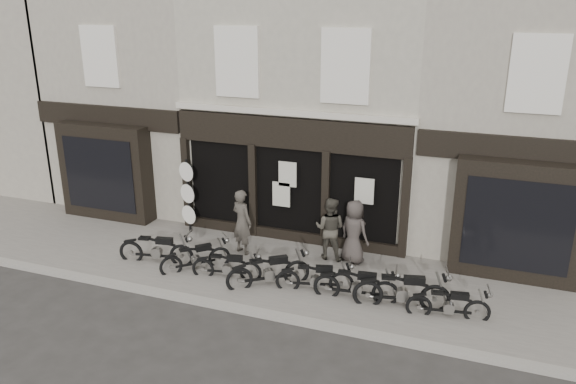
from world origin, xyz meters
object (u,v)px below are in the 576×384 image
(motorcycle_6, at_px, (403,294))
(motorcycle_4, at_px, (315,280))
(advert_sign_post, at_px, (188,199))
(motorcycle_0, at_px, (157,252))
(motorcycle_2, at_px, (228,269))
(motorcycle_7, at_px, (449,307))
(motorcycle_3, at_px, (269,274))
(motorcycle_5, at_px, (357,288))
(man_right, at_px, (354,232))
(man_left, at_px, (242,222))
(man_centre, at_px, (330,228))
(motorcycle_1, at_px, (196,260))

(motorcycle_6, bearing_deg, motorcycle_4, 165.91)
(motorcycle_4, bearing_deg, advert_sign_post, 140.73)
(motorcycle_0, relative_size, motorcycle_2, 1.15)
(motorcycle_6, bearing_deg, advert_sign_post, 149.48)
(motorcycle_2, relative_size, motorcycle_6, 0.82)
(motorcycle_6, xyz_separation_m, advert_sign_post, (-7.06, 2.25, 0.77))
(motorcycle_7, relative_size, advert_sign_post, 0.77)
(motorcycle_4, relative_size, motorcycle_6, 0.85)
(motorcycle_3, relative_size, motorcycle_5, 0.91)
(motorcycle_2, distance_m, motorcycle_4, 2.40)
(motorcycle_2, distance_m, motorcycle_5, 3.49)
(motorcycle_7, relative_size, man_right, 1.05)
(advert_sign_post, bearing_deg, motorcycle_6, -0.43)
(man_left, height_order, advert_sign_post, advert_sign_post)
(motorcycle_7, bearing_deg, motorcycle_3, 170.23)
(man_centre, bearing_deg, man_left, 12.26)
(man_centre, bearing_deg, motorcycle_4, 95.82)
(motorcycle_3, height_order, man_right, man_right)
(motorcycle_1, bearing_deg, motorcycle_5, -45.30)
(motorcycle_1, relative_size, motorcycle_6, 0.69)
(man_left, bearing_deg, advert_sign_post, 3.17)
(man_right, bearing_deg, man_left, 33.33)
(motorcycle_1, height_order, man_centre, man_centre)
(motorcycle_4, distance_m, man_right, 2.08)
(man_centre, xyz_separation_m, man_right, (0.69, -0.01, 0.01))
(motorcycle_0, height_order, motorcycle_3, motorcycle_3)
(motorcycle_1, height_order, man_right, man_right)
(motorcycle_0, bearing_deg, man_left, 23.58)
(motorcycle_4, height_order, man_right, man_right)
(motorcycle_4, xyz_separation_m, man_left, (-2.65, 1.39, 0.70))
(motorcycle_3, height_order, man_left, man_left)
(motorcycle_5, bearing_deg, motorcycle_3, 174.94)
(motorcycle_7, bearing_deg, motorcycle_1, 168.90)
(motorcycle_3, height_order, man_centre, man_centre)
(man_left, relative_size, man_right, 1.06)
(motorcycle_2, height_order, motorcycle_7, motorcycle_7)
(motorcycle_5, xyz_separation_m, man_centre, (-1.28, 1.99, 0.61))
(motorcycle_2, bearing_deg, motorcycle_0, 164.49)
(motorcycle_2, relative_size, motorcycle_3, 0.98)
(motorcycle_1, distance_m, advert_sign_post, 2.76)
(motorcycle_0, xyz_separation_m, man_right, (5.15, 1.91, 0.61))
(man_left, bearing_deg, motorcycle_5, -177.80)
(man_centre, xyz_separation_m, advert_sign_post, (-4.67, 0.29, 0.20))
(motorcycle_6, bearing_deg, motorcycle_1, 166.61)
(motorcycle_0, height_order, motorcycle_2, motorcycle_0)
(motorcycle_3, bearing_deg, advert_sign_post, 111.49)
(motorcycle_1, relative_size, man_right, 0.87)
(motorcycle_6, distance_m, man_right, 2.65)
(motorcycle_4, distance_m, motorcycle_6, 2.20)
(motorcycle_2, distance_m, man_right, 3.61)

